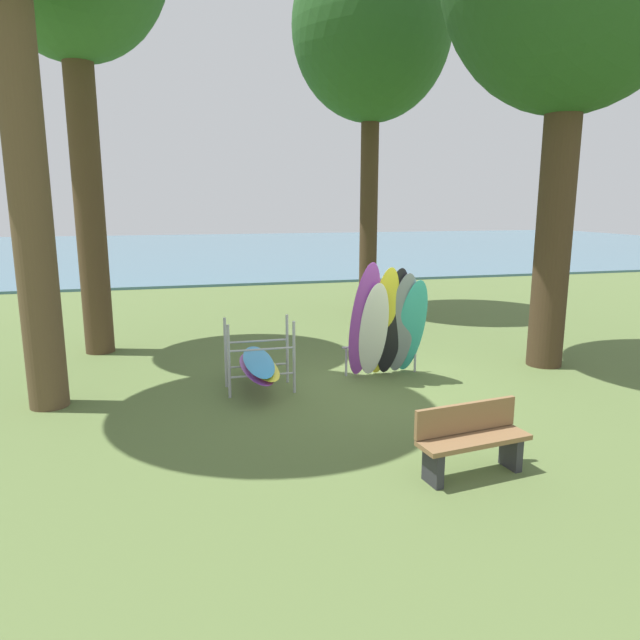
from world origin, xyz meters
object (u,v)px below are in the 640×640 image
tree_mid_behind (372,29)px  leaning_board_pile (387,325)px  park_bench (471,438)px  board_storage_rack (258,364)px

tree_mid_behind → leaning_board_pile: size_ratio=4.72×
park_bench → tree_mid_behind: bearing=77.7°
leaning_board_pile → park_bench: (-0.39, -3.83, -0.56)m
tree_mid_behind → leaning_board_pile: bearing=-106.0°
leaning_board_pile → board_storage_rack: 2.45m
board_storage_rack → park_bench: 4.27m
tree_mid_behind → board_storage_rack: (-4.26, -6.63, -7.39)m
leaning_board_pile → board_storage_rack: (-2.38, -0.06, -0.54)m
leaning_board_pile → park_bench: bearing=-95.8°
board_storage_rack → park_bench: (2.00, -3.77, -0.02)m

